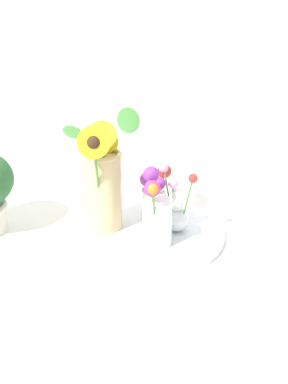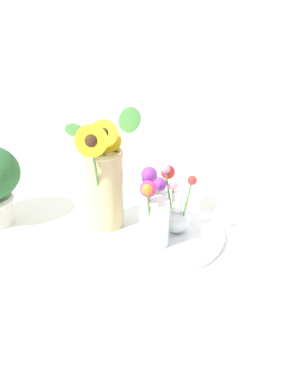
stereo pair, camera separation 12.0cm
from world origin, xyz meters
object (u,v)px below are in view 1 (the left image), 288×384
(mason_jar_sunflowers, at_px, (102,182))
(vase_small_back, at_px, (154,196))
(serving_tray, at_px, (144,232))
(vase_small_center, at_px, (157,215))
(vase_bulb_right, at_px, (177,211))

(mason_jar_sunflowers, xyz_separation_m, vase_small_back, (0.14, 0.04, -0.06))
(serving_tray, distance_m, vase_small_center, 0.12)
(serving_tray, height_order, vase_small_back, vase_small_back)
(vase_small_center, relative_size, vase_small_back, 1.30)
(vase_bulb_right, bearing_deg, mason_jar_sunflowers, 172.84)
(mason_jar_sunflowers, bearing_deg, vase_bulb_right, -7.16)
(vase_bulb_right, xyz_separation_m, vase_small_back, (-0.06, 0.06, 0.02))
(mason_jar_sunflowers, height_order, vase_small_back, mason_jar_sunflowers)
(mason_jar_sunflowers, relative_size, vase_small_center, 1.61)
(serving_tray, xyz_separation_m, vase_small_back, (0.03, 0.06, 0.08))
(serving_tray, bearing_deg, vase_small_back, 64.31)
(serving_tray, relative_size, vase_small_center, 2.14)
(vase_bulb_right, bearing_deg, serving_tray, 178.16)
(mason_jar_sunflowers, relative_size, vase_bulb_right, 1.82)
(serving_tray, distance_m, vase_bulb_right, 0.11)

